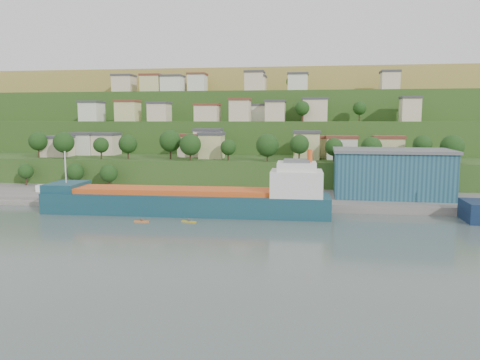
% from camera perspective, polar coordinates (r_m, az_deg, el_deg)
% --- Properties ---
extents(ground, '(500.00, 500.00, 0.00)m').
position_cam_1_polar(ground, '(105.09, -5.50, -5.13)').
color(ground, '#42504C').
rests_on(ground, ground).
extents(quay, '(220.00, 26.00, 4.00)m').
position_cam_1_polar(quay, '(129.67, 6.12, -2.75)').
color(quay, slate).
rests_on(quay, ground).
extents(pebble_beach, '(40.00, 18.00, 2.40)m').
position_cam_1_polar(pebble_beach, '(147.15, -24.62, -2.17)').
color(pebble_beach, slate).
rests_on(pebble_beach, ground).
extents(hillside, '(360.00, 210.71, 96.00)m').
position_cam_1_polar(hillside, '(270.32, 3.05, 2.57)').
color(hillside, '#284719').
rests_on(hillside, ground).
extents(cargo_ship_near, '(69.70, 12.28, 17.87)m').
position_cam_1_polar(cargo_ship_near, '(113.96, -5.58, -2.69)').
color(cargo_ship_near, '#133848').
rests_on(cargo_ship_near, ground).
extents(warehouse, '(31.57, 19.94, 12.80)m').
position_cam_1_polar(warehouse, '(133.20, 17.94, 0.87)').
color(warehouse, navy).
rests_on(warehouse, quay).
extents(caravan, '(6.14, 3.41, 2.71)m').
position_cam_1_polar(caravan, '(146.67, -22.44, -1.08)').
color(caravan, white).
rests_on(caravan, pebble_beach).
extents(dinghy, '(4.40, 2.79, 0.82)m').
position_cam_1_polar(dinghy, '(142.39, -22.34, -1.70)').
color(dinghy, silver).
rests_on(dinghy, pebble_beach).
extents(kayak_orange, '(3.35, 0.84, 0.83)m').
position_cam_1_polar(kayak_orange, '(107.06, -11.90, -4.89)').
color(kayak_orange, orange).
rests_on(kayak_orange, ground).
extents(kayak_yellow, '(3.55, 1.55, 0.88)m').
position_cam_1_polar(kayak_yellow, '(105.11, -6.26, -4.99)').
color(kayak_yellow, gold).
rests_on(kayak_yellow, ground).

